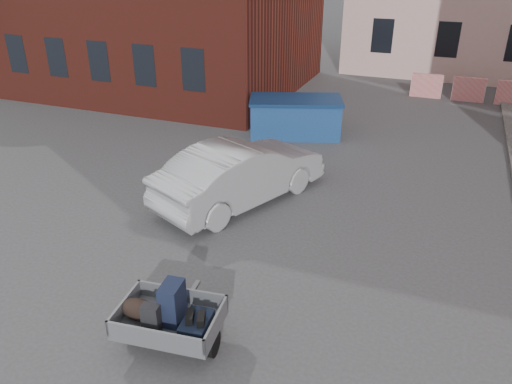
% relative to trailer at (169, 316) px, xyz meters
% --- Properties ---
extents(ground, '(120.00, 120.00, 0.00)m').
position_rel_trailer_xyz_m(ground, '(0.08, 2.21, -0.61)').
color(ground, '#38383A').
rests_on(ground, ground).
extents(barriers, '(4.70, 0.18, 1.00)m').
position_rel_trailer_xyz_m(barriers, '(4.28, 17.21, -0.11)').
color(barriers, red).
rests_on(barriers, ground).
extents(trailer, '(1.72, 1.88, 1.20)m').
position_rel_trailer_xyz_m(trailer, '(0.00, 0.00, 0.00)').
color(trailer, black).
rests_on(trailer, ground).
extents(dumpster, '(3.44, 2.52, 1.29)m').
position_rel_trailer_xyz_m(dumpster, '(-1.22, 10.50, 0.04)').
color(dumpster, navy).
rests_on(dumpster, ground).
extents(silver_car, '(3.42, 5.00, 1.56)m').
position_rel_trailer_xyz_m(silver_car, '(-0.98, 5.23, 0.17)').
color(silver_car, '#9EA0A5').
rests_on(silver_car, ground).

